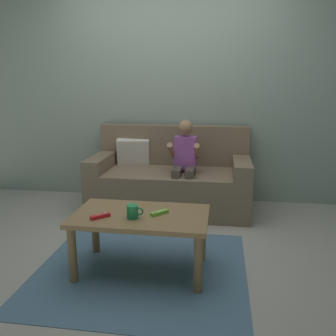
{
  "coord_description": "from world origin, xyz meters",
  "views": [
    {
      "loc": [
        0.59,
        -2.56,
        1.35
      ],
      "look_at": [
        0.14,
        0.47,
        0.62
      ],
      "focal_mm": 38.07,
      "sensor_mm": 36.0,
      "label": 1
    }
  ],
  "objects_px": {
    "coffee_table": "(141,223)",
    "game_remote_lime_near_edge": "(159,213)",
    "person_seated_on_couch": "(184,162)",
    "coffee_mug": "(133,212)",
    "couch": "(170,180)",
    "game_remote_red_center": "(100,216)"
  },
  "relations": [
    {
      "from": "coffee_table",
      "to": "game_remote_red_center",
      "type": "distance_m",
      "value": 0.3
    },
    {
      "from": "couch",
      "to": "coffee_mug",
      "type": "xyz_separation_m",
      "value": [
        -0.05,
        -1.47,
        0.18
      ]
    },
    {
      "from": "person_seated_on_couch",
      "to": "coffee_mug",
      "type": "height_order",
      "value": "person_seated_on_couch"
    },
    {
      "from": "person_seated_on_couch",
      "to": "game_remote_lime_near_edge",
      "type": "xyz_separation_m",
      "value": [
        -0.05,
        -1.18,
        -0.11
      ]
    },
    {
      "from": "game_remote_red_center",
      "to": "game_remote_lime_near_edge",
      "type": "bearing_deg",
      "value": 18.03
    },
    {
      "from": "couch",
      "to": "coffee_table",
      "type": "height_order",
      "value": "couch"
    },
    {
      "from": "person_seated_on_couch",
      "to": "coffee_mug",
      "type": "distance_m",
      "value": 1.3
    },
    {
      "from": "game_remote_lime_near_edge",
      "to": "game_remote_red_center",
      "type": "height_order",
      "value": "same"
    },
    {
      "from": "coffee_table",
      "to": "game_remote_lime_near_edge",
      "type": "xyz_separation_m",
      "value": [
        0.13,
        0.01,
        0.08
      ]
    },
    {
      "from": "game_remote_lime_near_edge",
      "to": "coffee_mug",
      "type": "height_order",
      "value": "coffee_mug"
    },
    {
      "from": "couch",
      "to": "person_seated_on_couch",
      "type": "relative_size",
      "value": 1.71
    },
    {
      "from": "person_seated_on_couch",
      "to": "coffee_table",
      "type": "relative_size",
      "value": 1.02
    },
    {
      "from": "couch",
      "to": "coffee_table",
      "type": "relative_size",
      "value": 1.75
    },
    {
      "from": "game_remote_red_center",
      "to": "coffee_mug",
      "type": "bearing_deg",
      "value": 7.61
    },
    {
      "from": "couch",
      "to": "coffee_table",
      "type": "bearing_deg",
      "value": -90.57
    },
    {
      "from": "couch",
      "to": "game_remote_lime_near_edge",
      "type": "distance_m",
      "value": 1.38
    },
    {
      "from": "coffee_mug",
      "to": "person_seated_on_couch",
      "type": "bearing_deg",
      "value": 80.15
    },
    {
      "from": "person_seated_on_couch",
      "to": "couch",
      "type": "bearing_deg",
      "value": 133.66
    },
    {
      "from": "coffee_mug",
      "to": "game_remote_red_center",
      "type": "bearing_deg",
      "value": -172.39
    },
    {
      "from": "couch",
      "to": "coffee_table",
      "type": "xyz_separation_m",
      "value": [
        -0.01,
        -1.38,
        0.06
      ]
    },
    {
      "from": "game_remote_lime_near_edge",
      "to": "game_remote_red_center",
      "type": "bearing_deg",
      "value": -161.97
    },
    {
      "from": "game_remote_lime_near_edge",
      "to": "coffee_mug",
      "type": "xyz_separation_m",
      "value": [
        -0.17,
        -0.1,
        0.04
      ]
    }
  ]
}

